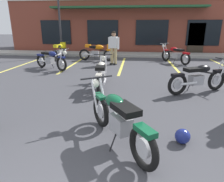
{
  "coord_description": "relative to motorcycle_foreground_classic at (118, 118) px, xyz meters",
  "views": [
    {
      "loc": [
        0.64,
        -1.21,
        1.93
      ],
      "look_at": [
        0.16,
        3.06,
        0.55
      ],
      "focal_mm": 32.75,
      "sensor_mm": 36.0,
      "label": 1
    }
  ],
  "objects": [
    {
      "name": "ground_plane",
      "position": [
        -0.39,
        2.21,
        -0.46
      ],
      "size": [
        80.0,
        80.0,
        0.0
      ],
      "primitive_type": "plane",
      "color": "#3D3D42"
    },
    {
      "name": "sidewalk_kerb",
      "position": [
        -0.39,
        10.85,
        -0.39
      ],
      "size": [
        22.0,
        1.8,
        0.14
      ],
      "primitive_type": "cube",
      "color": "#A8A59E",
      "rests_on": "ground_plane"
    },
    {
      "name": "brick_storefront_building",
      "position": [
        -0.39,
        14.91,
        1.5
      ],
      "size": [
        17.41,
        6.68,
        3.92
      ],
      "color": "brown",
      "rests_on": "ground_plane"
    },
    {
      "name": "painted_stall_lines",
      "position": [
        -0.39,
        7.25,
        -0.46
      ],
      "size": [
        10.34,
        4.8,
        0.01
      ],
      "color": "#DBCC4C",
      "rests_on": "ground_plane"
    },
    {
      "name": "motorcycle_foreground_classic",
      "position": [
        0.0,
        0.0,
        0.0
      ],
      "size": [
        1.39,
        1.84,
        0.98
      ],
      "color": "black",
      "rests_on": "ground_plane"
    },
    {
      "name": "motorcycle_red_sportbike",
      "position": [
        -1.85,
        8.51,
        0.07
      ],
      "size": [
        2.11,
        0.66,
        0.98
      ],
      "color": "black",
      "rests_on": "ground_plane"
    },
    {
      "name": "motorcycle_black_cruiser",
      "position": [
        -4.22,
        8.81,
        0.07
      ],
      "size": [
        0.66,
        2.11,
        0.98
      ],
      "color": "black",
      "rests_on": "ground_plane"
    },
    {
      "name": "motorcycle_silver_naked",
      "position": [
        -3.56,
        5.83,
        0.0
      ],
      "size": [
        1.9,
        1.29,
        0.98
      ],
      "color": "black",
      "rests_on": "ground_plane"
    },
    {
      "name": "motorcycle_blue_standard",
      "position": [
        2.37,
        8.23,
        0.0
      ],
      "size": [
        1.42,
        1.83,
        0.98
      ],
      "color": "black",
      "rests_on": "ground_plane"
    },
    {
      "name": "motorcycle_green_cafe_racer",
      "position": [
        -0.8,
        3.16,
        0.0
      ],
      "size": [
        0.66,
        2.11,
        0.98
      ],
      "color": "black",
      "rests_on": "ground_plane"
    },
    {
      "name": "motorcycle_orange_scrambler",
      "position": [
        2.15,
        3.03,
        0.0
      ],
      "size": [
        1.95,
        1.21,
        0.98
      ],
      "color": "black",
      "rests_on": "ground_plane"
    },
    {
      "name": "person_in_black_shirt",
      "position": [
        -0.85,
        7.36,
        0.49
      ],
      "size": [
        0.6,
        0.36,
        1.68
      ],
      "color": "black",
      "rests_on": "ground_plane"
    },
    {
      "name": "helmet_on_pavement",
      "position": [
        1.1,
        0.11,
        -0.33
      ],
      "size": [
        0.26,
        0.26,
        0.26
      ],
      "color": "navy",
      "rests_on": "ground_plane"
    },
    {
      "name": "parking_lot_lamp_post",
      "position": [
        -4.45,
        9.64,
        2.73
      ],
      "size": [
        0.24,
        0.76,
        4.92
      ],
      "color": "#2D2D33",
      "rests_on": "ground_plane"
    }
  ]
}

